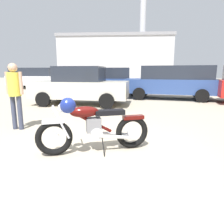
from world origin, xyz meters
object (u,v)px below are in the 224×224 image
(blue_hatchback_right, at_px, (113,81))
(vintage_motorcycle, at_px, (92,126))
(dark_sedan_left, at_px, (80,86))
(bystander, at_px, (15,90))
(silver_sedan_mid, at_px, (172,81))
(red_hatchback_near, at_px, (36,77))

(blue_hatchback_right, bearing_deg, vintage_motorcycle, 91.64)
(vintage_motorcycle, distance_m, blue_hatchback_right, 9.16)
(blue_hatchback_right, distance_m, dark_sedan_left, 3.99)
(vintage_motorcycle, height_order, dark_sedan_left, dark_sedan_left)
(bystander, relative_size, blue_hatchback_right, 0.39)
(vintage_motorcycle, distance_m, bystander, 2.59)
(silver_sedan_mid, bearing_deg, blue_hatchback_right, -15.47)
(bystander, bearing_deg, vintage_motorcycle, -114.64)
(vintage_motorcycle, distance_m, silver_sedan_mid, 8.07)
(silver_sedan_mid, height_order, red_hatchback_near, same)
(blue_hatchback_right, relative_size, silver_sedan_mid, 0.87)
(blue_hatchback_right, bearing_deg, silver_sedan_mid, 152.79)
(dark_sedan_left, bearing_deg, blue_hatchback_right, 77.69)
(bystander, bearing_deg, silver_sedan_mid, -32.86)
(bystander, relative_size, dark_sedan_left, 0.39)
(bystander, distance_m, silver_sedan_mid, 8.02)
(bystander, bearing_deg, blue_hatchback_right, -6.51)
(bystander, height_order, silver_sedan_mid, silver_sedan_mid)
(blue_hatchback_right, bearing_deg, bystander, 76.36)
(silver_sedan_mid, relative_size, dark_sedan_left, 1.15)
(vintage_motorcycle, relative_size, dark_sedan_left, 0.46)
(dark_sedan_left, bearing_deg, vintage_motorcycle, -69.85)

